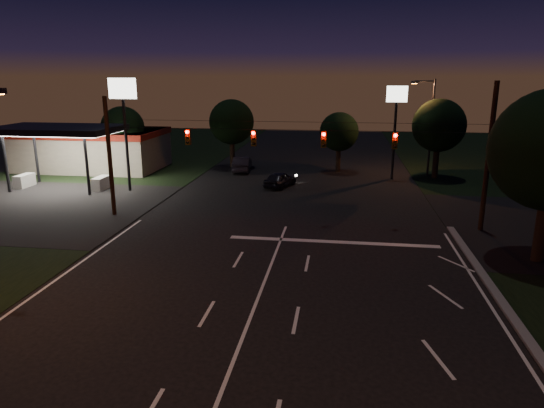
# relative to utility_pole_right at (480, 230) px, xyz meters

# --- Properties ---
(ground) EXTENTS (140.00, 140.00, 0.00)m
(ground) POSITION_rel_utility_pole_right_xyz_m (-12.00, -15.00, 0.00)
(ground) COLOR black
(ground) RESTS_ON ground
(cross_street_left) EXTENTS (20.00, 16.00, 0.02)m
(cross_street_left) POSITION_rel_utility_pole_right_xyz_m (-32.00, 1.00, 0.00)
(cross_street_left) COLOR black
(cross_street_left) RESTS_ON ground
(stop_bar) EXTENTS (12.00, 0.50, 0.01)m
(stop_bar) POSITION_rel_utility_pole_right_xyz_m (-9.00, -3.50, 0.01)
(stop_bar) COLOR silver
(stop_bar) RESTS_ON ground
(utility_pole_right) EXTENTS (0.30, 0.30, 9.00)m
(utility_pole_right) POSITION_rel_utility_pole_right_xyz_m (0.00, 0.00, 0.00)
(utility_pole_right) COLOR black
(utility_pole_right) RESTS_ON ground
(utility_pole_left) EXTENTS (0.28, 0.28, 8.00)m
(utility_pole_left) POSITION_rel_utility_pole_right_xyz_m (-24.00, 0.00, 0.00)
(utility_pole_left) COLOR black
(utility_pole_left) RESTS_ON ground
(signal_span) EXTENTS (24.00, 0.40, 1.56)m
(signal_span) POSITION_rel_utility_pole_right_xyz_m (-12.00, -0.04, 5.50)
(signal_span) COLOR black
(signal_span) RESTS_ON ground
(gas_station) EXTENTS (14.20, 16.10, 5.25)m
(gas_station) POSITION_rel_utility_pole_right_xyz_m (-33.86, 15.39, 2.38)
(gas_station) COLOR gray
(gas_station) RESTS_ON ground
(pole_sign_left_near) EXTENTS (2.20, 0.30, 9.10)m
(pole_sign_left_near) POSITION_rel_utility_pole_right_xyz_m (-26.00, 7.00, 6.98)
(pole_sign_left_near) COLOR black
(pole_sign_left_near) RESTS_ON ground
(pole_sign_right) EXTENTS (1.80, 0.30, 8.40)m
(pole_sign_right) POSITION_rel_utility_pole_right_xyz_m (-4.00, 15.00, 6.24)
(pole_sign_right) COLOR black
(pole_sign_right) RESTS_ON ground
(street_light_right_far) EXTENTS (2.20, 0.35, 9.00)m
(street_light_right_far) POSITION_rel_utility_pole_right_xyz_m (-0.76, 17.00, 5.24)
(street_light_right_far) COLOR black
(street_light_right_far) RESTS_ON ground
(tree_far_a) EXTENTS (4.20, 4.20, 6.42)m
(tree_far_a) POSITION_rel_utility_pole_right_xyz_m (-29.98, 15.12, 4.26)
(tree_far_a) COLOR black
(tree_far_a) RESTS_ON ground
(tree_far_b) EXTENTS (4.60, 4.60, 6.98)m
(tree_far_b) POSITION_rel_utility_pole_right_xyz_m (-19.98, 19.13, 4.61)
(tree_far_b) COLOR black
(tree_far_b) RESTS_ON ground
(tree_far_c) EXTENTS (3.80, 3.80, 5.86)m
(tree_far_c) POSITION_rel_utility_pole_right_xyz_m (-8.98, 18.10, 3.90)
(tree_far_c) COLOR black
(tree_far_c) RESTS_ON ground
(tree_far_d) EXTENTS (4.80, 4.80, 7.30)m
(tree_far_d) POSITION_rel_utility_pole_right_xyz_m (0.02, 16.13, 4.83)
(tree_far_d) COLOR black
(tree_far_d) RESTS_ON ground
(tree_far_e) EXTENTS (4.00, 4.00, 6.18)m
(tree_far_e) POSITION_rel_utility_pole_right_xyz_m (8.02, 14.11, 4.11)
(tree_far_e) COLOR black
(tree_far_e) RESTS_ON ground
(car_oncoming_a) EXTENTS (2.77, 4.22, 1.34)m
(car_oncoming_a) POSITION_rel_utility_pole_right_xyz_m (-13.83, 10.28, 0.67)
(car_oncoming_a) COLOR black
(car_oncoming_a) RESTS_ON ground
(car_oncoming_b) EXTENTS (1.99, 4.61, 1.48)m
(car_oncoming_b) POSITION_rel_utility_pole_right_xyz_m (-18.49, 16.74, 0.74)
(car_oncoming_b) COLOR black
(car_oncoming_b) RESTS_ON ground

